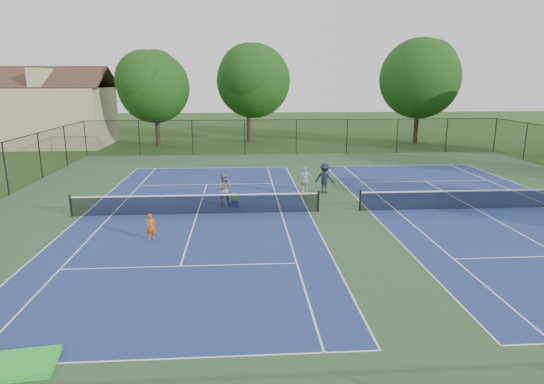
{
  "coord_description": "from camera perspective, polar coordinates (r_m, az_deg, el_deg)",
  "views": [
    {
      "loc": [
        -4.78,
        -21.41,
        6.38
      ],
      "look_at": [
        -3.41,
        -1.0,
        1.3
      ],
      "focal_mm": 30.0,
      "sensor_mm": 36.0,
      "label": 1
    }
  ],
  "objects": [
    {
      "name": "ground",
      "position": [
        22.85,
        8.39,
        -2.42
      ],
      "size": [
        140.0,
        140.0,
        0.0
      ],
      "primitive_type": "plane",
      "color": "#234716",
      "rests_on": "ground"
    },
    {
      "name": "court_pad",
      "position": [
        22.85,
        8.39,
        -2.41
      ],
      "size": [
        36.0,
        36.0,
        0.01
      ],
      "primitive_type": "cube",
      "color": "#2D502E",
      "rests_on": "ground"
    },
    {
      "name": "tennis_court_left",
      "position": [
        22.42,
        -9.38,
        -2.52
      ],
      "size": [
        12.0,
        23.83,
        1.07
      ],
      "color": "navy",
      "rests_on": "ground"
    },
    {
      "name": "tennis_court_right",
      "position": [
        25.23,
        24.15,
        -1.72
      ],
      "size": [
        12.0,
        23.83,
        1.07
      ],
      "color": "navy",
      "rests_on": "ground"
    },
    {
      "name": "perimeter_fence",
      "position": [
        22.45,
        8.54,
        1.5
      ],
      "size": [
        36.08,
        36.08,
        3.02
      ],
      "color": "black",
      "rests_on": "ground"
    },
    {
      "name": "tree_back_a",
      "position": [
        46.15,
        -14.49,
        13.09
      ],
      "size": [
        6.8,
        6.8,
        9.15
      ],
      "color": "#2D2116",
      "rests_on": "ground"
    },
    {
      "name": "tree_back_b",
      "position": [
        47.42,
        -3.0,
        14.19
      ],
      "size": [
        7.6,
        7.6,
        10.03
      ],
      "color": "#2D2116",
      "rests_on": "ground"
    },
    {
      "name": "tree_back_d",
      "position": [
        48.77,
        18.07,
        13.81
      ],
      "size": [
        7.8,
        7.8,
        10.37
      ],
      "color": "#2D2116",
      "rests_on": "ground"
    },
    {
      "name": "clapboard_house",
      "position": [
        49.97,
        -25.55,
        8.83
      ],
      "size": [
        10.8,
        8.1,
        7.65
      ],
      "color": "tan",
      "rests_on": "ground"
    },
    {
      "name": "child_player",
      "position": [
        19.18,
        -14.93,
        -4.25
      ],
      "size": [
        0.46,
        0.37,
        1.1
      ],
      "primitive_type": "imported",
      "rotation": [
        0.0,
        0.0,
        0.3
      ],
      "color": "#E15A0F",
      "rests_on": "ground"
    },
    {
      "name": "instructor",
      "position": [
        23.65,
        -6.1,
        0.34
      ],
      "size": [
        0.88,
        0.71,
        1.7
      ],
      "primitive_type": "imported",
      "rotation": [
        0.0,
        0.0,
        3.06
      ],
      "color": "gray",
      "rests_on": "ground"
    },
    {
      "name": "bystander_a",
      "position": [
        25.55,
        4.16,
        1.4
      ],
      "size": [
        1.03,
        0.51,
        1.69
      ],
      "primitive_type": "imported",
      "rotation": [
        0.0,
        0.0,
        3.24
      ],
      "color": "silver",
      "rests_on": "ground"
    },
    {
      "name": "bystander_b",
      "position": [
        26.22,
        6.62,
        1.72
      ],
      "size": [
        1.3,
        1.09,
        1.74
      ],
      "primitive_type": "imported",
      "rotation": [
        0.0,
        0.0,
        2.67
      ],
      "color": "#181F35",
      "rests_on": "ground"
    },
    {
      "name": "ball_crate",
      "position": [
        23.46,
        -4.69,
        -1.46
      ],
      "size": [
        0.4,
        0.37,
        0.33
      ],
      "primitive_type": "cube",
      "rotation": [
        0.0,
        0.0,
        -0.22
      ],
      "color": "navy",
      "rests_on": "ground"
    },
    {
      "name": "ball_hopper",
      "position": [
        23.37,
        -4.7,
        -0.64
      ],
      "size": [
        0.35,
        0.31,
        0.37
      ],
      "primitive_type": "cube",
      "rotation": [
        0.0,
        0.0,
        -0.09
      ],
      "color": "green",
      "rests_on": "ball_crate"
    },
    {
      "name": "green_tarp",
      "position": [
        12.48,
        -29.74,
        -18.37
      ],
      "size": [
        1.96,
        1.35,
        0.15
      ],
      "primitive_type": "cube",
      "rotation": [
        0.0,
        0.0,
        0.13
      ],
      "color": "green",
      "rests_on": "ground"
    }
  ]
}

